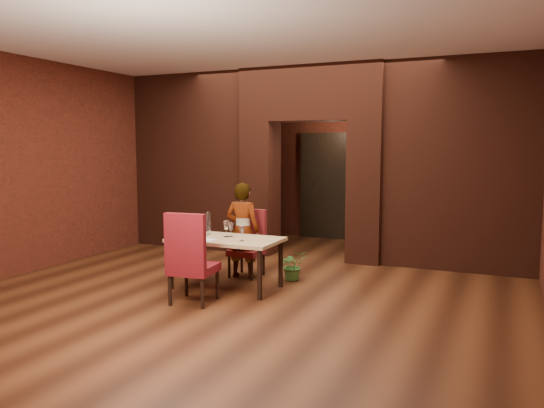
{
  "coord_description": "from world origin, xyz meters",
  "views": [
    {
      "loc": [
        3.01,
        -6.43,
        1.87
      ],
      "look_at": [
        0.16,
        0.0,
        1.11
      ],
      "focal_mm": 35.0,
      "sensor_mm": 36.0,
      "label": 1
    }
  ],
  "objects_px": {
    "person_seated": "(243,230)",
    "water_bottle": "(208,223)",
    "wine_glass_a": "(226,229)",
    "wine_glass_c": "(242,233)",
    "dining_table": "(226,263)",
    "potted_plant": "(293,265)",
    "wine_bucket": "(191,227)",
    "chair_near": "(194,257)",
    "chair_far": "(247,244)",
    "wine_glass_b": "(231,230)"
  },
  "relations": [
    {
      "from": "wine_bucket",
      "to": "potted_plant",
      "type": "relative_size",
      "value": 0.53
    },
    {
      "from": "person_seated",
      "to": "water_bottle",
      "type": "distance_m",
      "value": 0.57
    },
    {
      "from": "person_seated",
      "to": "water_bottle",
      "type": "xyz_separation_m",
      "value": [
        -0.3,
        -0.46,
        0.15
      ]
    },
    {
      "from": "person_seated",
      "to": "wine_bucket",
      "type": "relative_size",
      "value": 6.12
    },
    {
      "from": "chair_far",
      "to": "potted_plant",
      "type": "relative_size",
      "value": 2.27
    },
    {
      "from": "chair_near",
      "to": "person_seated",
      "type": "height_order",
      "value": "person_seated"
    },
    {
      "from": "chair_near",
      "to": "wine_bucket",
      "type": "distance_m",
      "value": 0.89
    },
    {
      "from": "potted_plant",
      "to": "chair_near",
      "type": "bearing_deg",
      "value": -115.28
    },
    {
      "from": "dining_table",
      "to": "water_bottle",
      "type": "xyz_separation_m",
      "value": [
        -0.37,
        0.15,
        0.5
      ]
    },
    {
      "from": "chair_near",
      "to": "person_seated",
      "type": "relative_size",
      "value": 0.81
    },
    {
      "from": "person_seated",
      "to": "wine_glass_a",
      "type": "xyz_separation_m",
      "value": [
        0.03,
        -0.54,
        0.1
      ]
    },
    {
      "from": "person_seated",
      "to": "water_bottle",
      "type": "bearing_deg",
      "value": 52.05
    },
    {
      "from": "wine_glass_c",
      "to": "water_bottle",
      "type": "bearing_deg",
      "value": 158.24
    },
    {
      "from": "water_bottle",
      "to": "wine_glass_b",
      "type": "bearing_deg",
      "value": -4.16
    },
    {
      "from": "wine_glass_b",
      "to": "water_bottle",
      "type": "bearing_deg",
      "value": 175.84
    },
    {
      "from": "wine_glass_c",
      "to": "wine_bucket",
      "type": "relative_size",
      "value": 0.86
    },
    {
      "from": "chair_near",
      "to": "water_bottle",
      "type": "xyz_separation_m",
      "value": [
        -0.33,
        0.9,
        0.28
      ]
    },
    {
      "from": "dining_table",
      "to": "water_bottle",
      "type": "height_order",
      "value": "water_bottle"
    },
    {
      "from": "chair_near",
      "to": "person_seated",
      "type": "xyz_separation_m",
      "value": [
        -0.03,
        1.35,
        0.13
      ]
    },
    {
      "from": "wine_glass_a",
      "to": "potted_plant",
      "type": "height_order",
      "value": "wine_glass_a"
    },
    {
      "from": "dining_table",
      "to": "potted_plant",
      "type": "height_order",
      "value": "dining_table"
    },
    {
      "from": "water_bottle",
      "to": "potted_plant",
      "type": "height_order",
      "value": "water_bottle"
    },
    {
      "from": "wine_glass_a",
      "to": "water_bottle",
      "type": "bearing_deg",
      "value": 166.05
    },
    {
      "from": "wine_bucket",
      "to": "chair_near",
      "type": "bearing_deg",
      "value": -55.77
    },
    {
      "from": "chair_near",
      "to": "dining_table",
      "type": "bearing_deg",
      "value": -98.57
    },
    {
      "from": "wine_glass_c",
      "to": "person_seated",
      "type": "bearing_deg",
      "value": 116.43
    },
    {
      "from": "wine_glass_a",
      "to": "potted_plant",
      "type": "distance_m",
      "value": 1.12
    },
    {
      "from": "chair_near",
      "to": "wine_bucket",
      "type": "relative_size",
      "value": 4.96
    },
    {
      "from": "wine_bucket",
      "to": "water_bottle",
      "type": "bearing_deg",
      "value": 49.68
    },
    {
      "from": "dining_table",
      "to": "wine_bucket",
      "type": "xyz_separation_m",
      "value": [
        -0.52,
        -0.03,
        0.45
      ]
    },
    {
      "from": "wine_glass_b",
      "to": "potted_plant",
      "type": "relative_size",
      "value": 0.43
    },
    {
      "from": "wine_glass_a",
      "to": "wine_glass_c",
      "type": "relative_size",
      "value": 1.12
    },
    {
      "from": "chair_far",
      "to": "wine_glass_b",
      "type": "bearing_deg",
      "value": -83.45
    },
    {
      "from": "wine_glass_c",
      "to": "wine_bucket",
      "type": "distance_m",
      "value": 0.82
    },
    {
      "from": "dining_table",
      "to": "wine_glass_a",
      "type": "height_order",
      "value": "wine_glass_a"
    },
    {
      "from": "chair_near",
      "to": "wine_glass_c",
      "type": "height_order",
      "value": "chair_near"
    },
    {
      "from": "chair_near",
      "to": "potted_plant",
      "type": "height_order",
      "value": "chair_near"
    },
    {
      "from": "chair_far",
      "to": "person_seated",
      "type": "height_order",
      "value": "person_seated"
    },
    {
      "from": "chair_far",
      "to": "water_bottle",
      "type": "bearing_deg",
      "value": -120.56
    },
    {
      "from": "wine_bucket",
      "to": "chair_far",
      "type": "bearing_deg",
      "value": 55.2
    },
    {
      "from": "chair_far",
      "to": "chair_near",
      "type": "relative_size",
      "value": 0.87
    },
    {
      "from": "chair_far",
      "to": "wine_glass_c",
      "type": "relative_size",
      "value": 5.02
    },
    {
      "from": "wine_glass_a",
      "to": "wine_glass_c",
      "type": "bearing_deg",
      "value": -28.95
    },
    {
      "from": "wine_glass_c",
      "to": "wine_bucket",
      "type": "xyz_separation_m",
      "value": [
        -0.81,
        0.08,
        0.02
      ]
    },
    {
      "from": "person_seated",
      "to": "wine_glass_b",
      "type": "height_order",
      "value": "person_seated"
    },
    {
      "from": "wine_bucket",
      "to": "wine_glass_b",
      "type": "bearing_deg",
      "value": 16.33
    },
    {
      "from": "chair_near",
      "to": "wine_glass_c",
      "type": "distance_m",
      "value": 0.74
    },
    {
      "from": "wine_glass_c",
      "to": "wine_glass_b",
      "type": "bearing_deg",
      "value": 140.38
    },
    {
      "from": "dining_table",
      "to": "person_seated",
      "type": "distance_m",
      "value": 0.71
    },
    {
      "from": "wine_glass_a",
      "to": "chair_far",
      "type": "bearing_deg",
      "value": 90.12
    }
  ]
}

